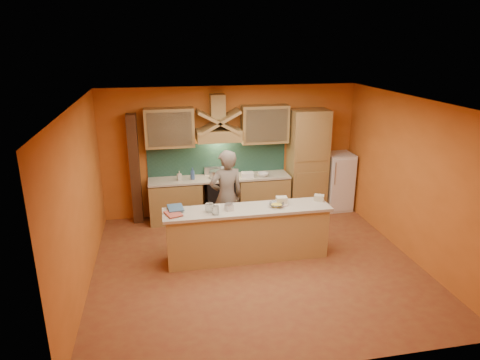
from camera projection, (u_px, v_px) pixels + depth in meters
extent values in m
cube|color=brown|center=(256.00, 265.00, 7.39)|extent=(5.50, 5.00, 0.01)
cube|color=white|center=(259.00, 102.00, 6.51)|extent=(5.50, 5.00, 0.01)
cube|color=orange|center=(231.00, 151.00, 9.28)|extent=(5.50, 0.02, 2.80)
cube|color=orange|center=(311.00, 264.00, 4.62)|extent=(5.50, 0.02, 2.80)
cube|color=orange|center=(80.00, 200.00, 6.45)|extent=(0.02, 5.00, 2.80)
cube|color=orange|center=(411.00, 179.00, 7.45)|extent=(0.02, 5.00, 2.80)
cube|color=#A5834B|center=(176.00, 202.00, 9.08)|extent=(1.10, 0.60, 0.86)
cube|color=#A5834B|center=(263.00, 196.00, 9.43)|extent=(1.10, 0.60, 0.86)
cube|color=beige|center=(220.00, 178.00, 9.10)|extent=(3.00, 0.62, 0.04)
cube|color=black|center=(220.00, 198.00, 9.25)|extent=(0.60, 0.58, 0.90)
cube|color=#1C3E34|center=(218.00, 159.00, 9.26)|extent=(3.00, 0.03, 0.70)
cube|color=#A5834B|center=(219.00, 135.00, 8.86)|extent=(0.92, 0.50, 0.24)
cube|color=#A5834B|center=(218.00, 106.00, 8.77)|extent=(0.30, 0.30, 0.50)
cube|color=#A5834B|center=(169.00, 128.00, 8.69)|extent=(1.00, 0.35, 0.80)
cube|color=#A5834B|center=(265.00, 124.00, 9.06)|extent=(1.00, 0.35, 0.80)
cube|color=#A5834B|center=(307.00, 162.00, 9.38)|extent=(0.80, 0.60, 2.30)
cube|color=white|center=(338.00, 181.00, 9.68)|extent=(0.58, 0.60, 1.30)
cube|color=#472816|center=(135.00, 169.00, 8.85)|extent=(0.20, 0.30, 2.30)
cube|color=tan|center=(247.00, 235.00, 7.51)|extent=(2.80, 0.55, 0.88)
cube|color=beige|center=(247.00, 210.00, 7.36)|extent=(2.90, 0.62, 0.05)
imported|color=#70665B|center=(226.00, 197.00, 7.99)|extent=(0.74, 0.56, 1.81)
cylinder|color=#AEAEB5|center=(216.00, 175.00, 9.03)|extent=(0.33, 0.33, 0.17)
cylinder|color=#AFAEB5|center=(225.00, 173.00, 9.22)|extent=(0.23, 0.23, 0.15)
imported|color=beige|center=(179.00, 176.00, 8.88)|extent=(0.10, 0.10, 0.20)
imported|color=#345290|center=(193.00, 174.00, 8.91)|extent=(0.12, 0.12, 0.26)
imported|color=silver|center=(263.00, 175.00, 9.14)|extent=(0.29, 0.29, 0.08)
cube|color=white|center=(247.00, 175.00, 9.12)|extent=(0.27, 0.22, 0.09)
imported|color=#BC5343|center=(167.00, 215.00, 7.02)|extent=(0.33, 0.38, 0.03)
imported|color=#3D6388|center=(168.00, 209.00, 7.24)|extent=(0.29, 0.37, 0.03)
cylinder|color=silver|center=(209.00, 208.00, 7.19)|extent=(0.17, 0.17, 0.15)
cylinder|color=silver|center=(216.00, 210.00, 7.06)|extent=(0.13, 0.13, 0.16)
cube|color=silver|center=(229.00, 207.00, 7.26)|extent=(0.16, 0.16, 0.10)
imported|color=white|center=(277.00, 205.00, 7.43)|extent=(0.33, 0.33, 0.06)
cube|color=beige|center=(279.00, 205.00, 7.48)|extent=(0.29, 0.25, 0.02)
cube|color=beige|center=(282.00, 200.00, 7.55)|extent=(0.21, 0.17, 0.12)
cube|color=beige|center=(319.00, 198.00, 7.69)|extent=(0.21, 0.20, 0.11)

